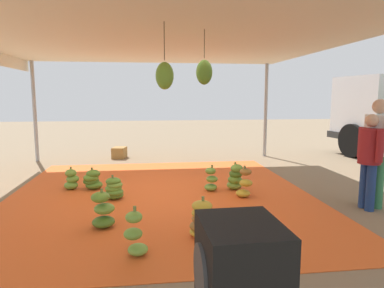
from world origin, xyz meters
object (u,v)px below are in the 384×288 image
Objects in this scene: banana_bunch_1 at (114,189)px; banana_bunch_7 at (235,178)px; worker_2 at (370,154)px; banana_bunch_2 at (211,180)px; banana_bunch_3 at (202,220)px; banana_bunch_0 at (72,180)px; banana_bunch_6 at (245,184)px; worker_0 at (377,145)px; crate_0 at (119,153)px; banana_bunch_8 at (103,211)px; banana_bunch_4 at (92,180)px; banana_bunch_5 at (135,236)px.

banana_bunch_7 is at bearing 98.10° from banana_bunch_1.
banana_bunch_2 is at bearing -120.89° from worker_2.
banana_bunch_3 reaches higher than banana_bunch_1.
banana_bunch_3 is at bearing 34.84° from banana_bunch_1.
banana_bunch_6 reaches higher than banana_bunch_0.
banana_bunch_1 is at bearing -145.16° from banana_bunch_3.
banana_bunch_6 reaches higher than banana_bunch_3.
worker_0 is at bearing 58.12° from banana_bunch_7.
banana_bunch_1 is at bearing -80.13° from banana_bunch_2.
banana_bunch_2 reaches higher than crate_0.
crate_0 is at bearing -177.81° from banana_bunch_8.
banana_bunch_3 is 1.09× the size of banana_bunch_4.
banana_bunch_8 is (1.30, -0.03, 0.04)m from banana_bunch_1.
banana_bunch_7 is at bearing 144.79° from banana_bunch_5.
worker_2 is at bearing 93.39° from banana_bunch_8.
banana_bunch_2 is at bearing 99.87° from banana_bunch_1.
banana_bunch_4 is at bearing -146.19° from banana_bunch_1.
banana_bunch_2 is at bearing -88.65° from banana_bunch_7.
banana_bunch_0 is 2.23m from banana_bunch_8.
worker_0 is (1.25, 2.01, 0.78)m from banana_bunch_7.
banana_bunch_0 is at bearing -106.19° from banana_bunch_6.
banana_bunch_6 is at bearing 138.26° from banana_bunch_5.
banana_bunch_5 is (0.43, -0.83, 0.02)m from banana_bunch_3.
banana_bunch_5 is at bearing 11.15° from banana_bunch_1.
banana_bunch_8 is at bearing -1.28° from banana_bunch_1.
banana_bunch_2 is 4.36m from crate_0.
crate_0 is (-6.00, -1.51, -0.07)m from banana_bunch_3.
banana_bunch_4 is 0.28× the size of worker_0.
banana_bunch_7 reaches higher than crate_0.
banana_bunch_3 is at bearing 117.19° from banana_bunch_5.
banana_bunch_8 is (-0.53, -1.30, 0.00)m from banana_bunch_3.
banana_bunch_4 is 0.32× the size of worker_2.
worker_0 is (-0.90, 3.00, 0.79)m from banana_bunch_3.
banana_bunch_7 is (0.39, 2.74, 0.06)m from banana_bunch_4.
banana_bunch_6 is at bearing 30.42° from crate_0.
crate_0 is (-3.41, 0.64, -0.03)m from banana_bunch_0.
banana_bunch_4 reaches higher than crate_0.
banana_bunch_4 is 3.47m from crate_0.
banana_bunch_2 is 2.30m from banana_bunch_4.
banana_bunch_4 is at bearing -111.25° from worker_2.
banana_bunch_7 is 2.81m from banana_bunch_8.
banana_bunch_1 is 0.86× the size of banana_bunch_8.
banana_bunch_5 is at bearing 23.72° from banana_bunch_0.
banana_bunch_4 is 0.86× the size of banana_bunch_6.
banana_bunch_1 is at bearing -81.90° from banana_bunch_7.
banana_bunch_7 is (-0.01, 0.48, 0.03)m from banana_bunch_2.
banana_bunch_3 is at bearing -73.27° from worker_0.
worker_2 is at bearing -59.15° from worker_0.
banana_bunch_2 is 2.90m from banana_bunch_5.
banana_bunch_7 is 4.59m from crate_0.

